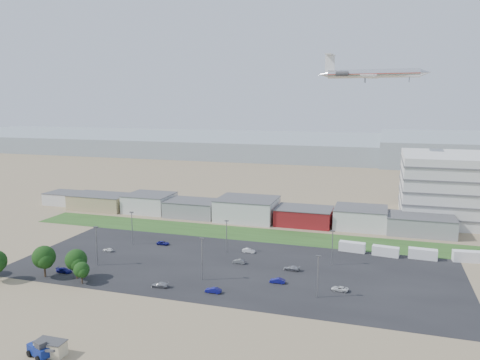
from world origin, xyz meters
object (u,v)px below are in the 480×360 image
at_px(parked_car_7, 239,261).
at_px(portable_shed, 51,348).
at_px(parked_car_1, 277,281).
at_px(parked_car_13, 213,290).
at_px(parked_car_10, 64,270).
at_px(airliner, 373,74).
at_px(parked_car_11, 249,251).
at_px(parked_car_0, 340,289).
at_px(parked_car_5, 108,250).
at_px(parked_car_9, 163,243).
at_px(box_trailer_a, 352,247).
at_px(parked_car_12, 292,268).
at_px(telehandler, 39,349).
at_px(parked_car_3, 160,285).

bearing_deg(parked_car_7, portable_shed, -11.91).
height_order(parked_car_1, parked_car_13, parked_car_13).
bearing_deg(parked_car_7, parked_car_10, -58.31).
xyz_separation_m(portable_shed, airliner, (48.93, 138.60, 54.44)).
distance_m(parked_car_11, parked_car_13, 31.01).
relative_size(parked_car_10, parked_car_13, 1.10).
bearing_deg(parked_car_1, parked_car_0, 87.29).
bearing_deg(parked_car_11, parked_car_1, -145.92).
distance_m(parked_car_5, parked_car_9, 16.84).
relative_size(box_trailer_a, parked_car_11, 1.99).
relative_size(parked_car_0, parked_car_5, 1.23).
distance_m(parked_car_5, parked_car_13, 45.39).
distance_m(parked_car_9, parked_car_12, 44.25).
xyz_separation_m(telehandler, parked_car_10, (-22.72, 36.26, -0.96)).
height_order(parked_car_11, parked_car_13, parked_car_13).
xyz_separation_m(portable_shed, parked_car_0, (46.35, 44.26, -0.82)).
bearing_deg(parked_car_11, airliner, -22.01).
distance_m(parked_car_7, parked_car_10, 46.81).
bearing_deg(telehandler, parked_car_1, 74.64).
bearing_deg(airliner, parked_car_11, -110.01).
relative_size(box_trailer_a, parked_car_9, 1.93).
bearing_deg(parked_car_13, parked_car_7, -179.33).
xyz_separation_m(telehandler, parked_car_12, (34.34, 55.60, -0.95)).
bearing_deg(parked_car_11, telehandler, 164.91).
height_order(box_trailer_a, parked_car_5, box_trailer_a).
bearing_deg(parked_car_5, parked_car_7, 94.64).
distance_m(parked_car_12, parked_car_13, 24.99).
relative_size(telehandler, parked_car_11, 1.97).
height_order(parked_car_7, parked_car_11, parked_car_11).
height_order(portable_shed, airliner, airliner).
bearing_deg(parked_car_12, parked_car_11, -122.04).
bearing_deg(parked_car_0, parked_car_13, -64.14).
relative_size(portable_shed, parked_car_10, 1.28).
bearing_deg(parked_car_10, parked_car_1, -80.84).
distance_m(box_trailer_a, parked_car_0, 31.41).
relative_size(telehandler, parked_car_3, 1.77).
relative_size(telehandler, box_trailer_a, 0.99).
distance_m(parked_car_10, parked_car_11, 51.74).
relative_size(box_trailer_a, parked_car_12, 1.75).
relative_size(portable_shed, parked_car_1, 1.41).
bearing_deg(parked_car_10, parked_car_0, -83.21).
bearing_deg(parked_car_13, parked_car_3, -87.11).
bearing_deg(airliner, parked_car_9, -125.67).
bearing_deg(telehandler, box_trailer_a, 77.82).
height_order(portable_shed, telehandler, telehandler).
bearing_deg(portable_shed, telehandler, -145.35).
distance_m(parked_car_0, parked_car_1, 15.27).
bearing_deg(parked_car_0, box_trailer_a, -174.73).
height_order(box_trailer_a, parked_car_12, box_trailer_a).
relative_size(airliner, parked_car_9, 11.09).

